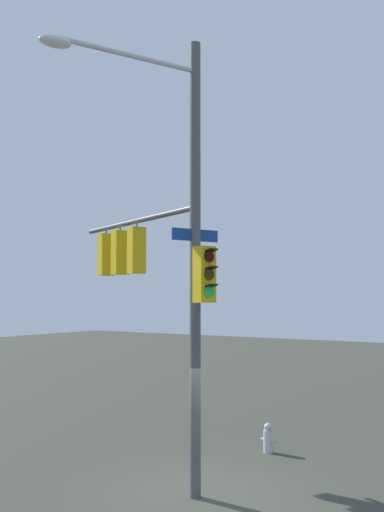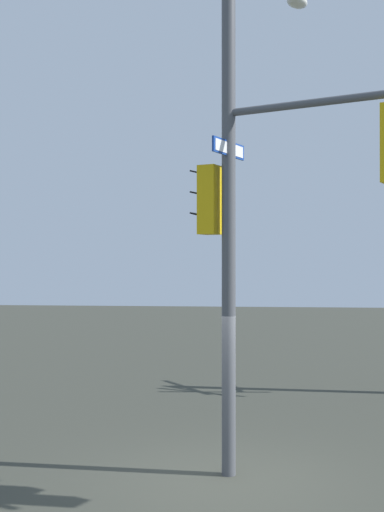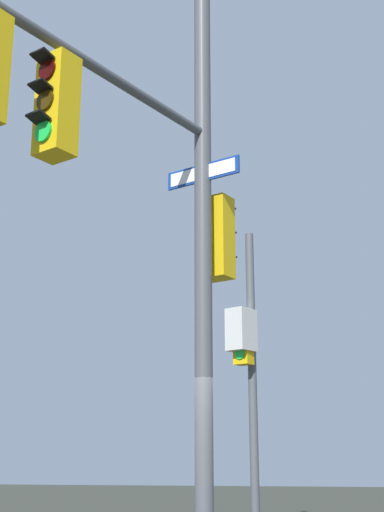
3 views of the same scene
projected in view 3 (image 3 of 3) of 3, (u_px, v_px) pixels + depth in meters
The scene contains 2 objects.
main_signal_pole_assembly at pixel (146, 142), 8.15m from camera, with size 5.56×5.28×9.10m.
secondary_pole_assembly at pixel (246, 350), 15.62m from camera, with size 0.80×0.68×6.59m.
Camera 3 is at (-8.53, -1.95, 1.53)m, focal length 50.34 mm.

